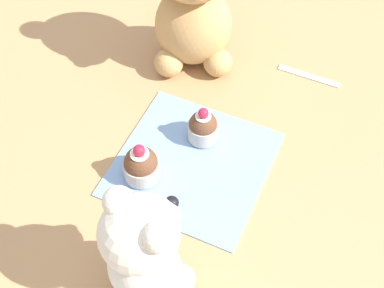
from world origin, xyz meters
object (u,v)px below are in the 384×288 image
object	(u,v)px
cupcake_near_cream_bear	(141,165)
cupcake_near_tan_bear	(203,127)
teddy_bear_cream	(144,252)
teaspoon	(309,76)

from	to	relation	value
cupcake_near_cream_bear	cupcake_near_tan_bear	xyz separation A→B (m)	(-0.06, -0.11, -0.00)
teddy_bear_cream	teaspoon	bearing A→B (deg)	-82.78
cupcake_near_cream_bear	teddy_bear_cream	bearing A→B (deg)	120.53
cupcake_near_tan_bear	cupcake_near_cream_bear	bearing A→B (deg)	62.26
teddy_bear_cream	cupcake_near_cream_bear	world-z (taller)	teddy_bear_cream
teddy_bear_cream	teaspoon	distance (m)	0.49
teaspoon	teddy_bear_cream	bearing A→B (deg)	-100.17
cupcake_near_cream_bear	cupcake_near_tan_bear	bearing A→B (deg)	-117.74
cupcake_near_cream_bear	teaspoon	xyz separation A→B (m)	(-0.18, -0.32, -0.03)
cupcake_near_cream_bear	cupcake_near_tan_bear	world-z (taller)	cupcake_near_cream_bear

